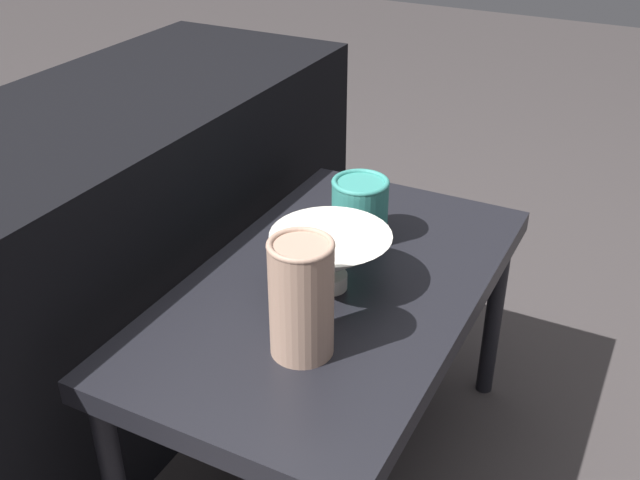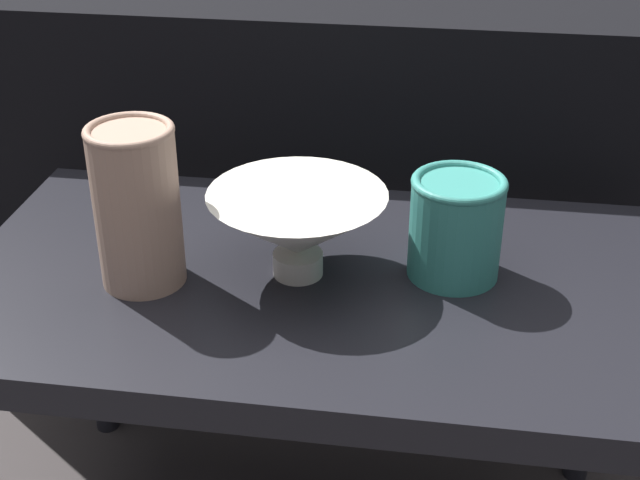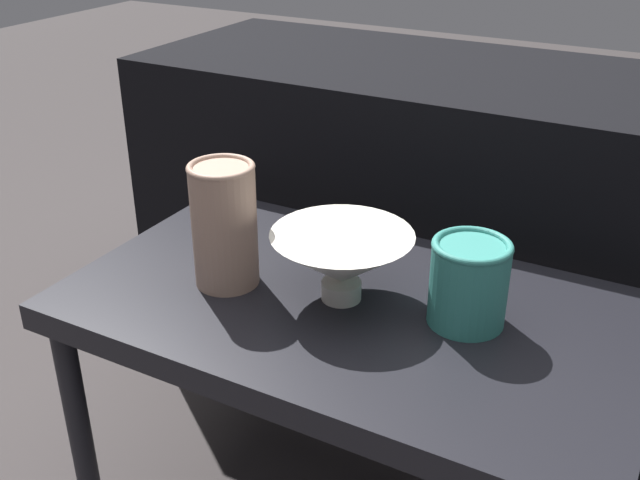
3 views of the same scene
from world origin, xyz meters
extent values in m
cube|color=black|center=(0.00, 0.00, 0.43)|extent=(0.82, 0.47, 0.04)
cylinder|color=black|center=(-0.38, -0.20, 0.20)|extent=(0.04, 0.04, 0.41)
cylinder|color=black|center=(-0.38, 0.20, 0.20)|extent=(0.04, 0.04, 0.41)
cylinder|color=black|center=(0.38, 0.20, 0.20)|extent=(0.04, 0.04, 0.41)
cube|color=black|center=(0.00, 0.55, 0.33)|extent=(1.37, 0.50, 0.66)
cylinder|color=silver|center=(-0.02, 0.00, 0.46)|extent=(0.06, 0.06, 0.03)
cone|color=silver|center=(-0.02, 0.00, 0.51)|extent=(0.20, 0.20, 0.08)
cylinder|color=tan|center=(-0.19, -0.04, 0.54)|extent=(0.09, 0.09, 0.18)
torus|color=tan|center=(-0.19, -0.04, 0.63)|extent=(0.10, 0.10, 0.01)
cylinder|color=teal|center=(0.16, 0.03, 0.51)|extent=(0.10, 0.10, 0.12)
torus|color=teal|center=(0.16, 0.03, 0.56)|extent=(0.11, 0.11, 0.01)
camera|label=1|loc=(-0.97, -0.47, 1.15)|focal=42.00mm
camera|label=2|loc=(0.14, -0.87, 0.98)|focal=50.00mm
camera|label=3|loc=(0.40, -0.82, 1.01)|focal=42.00mm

